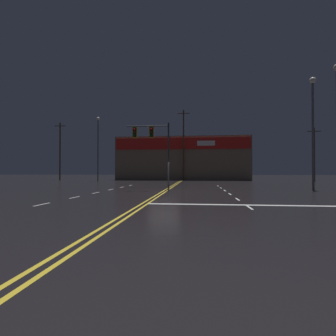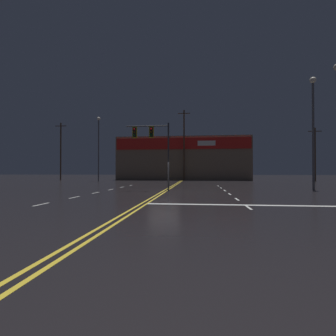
# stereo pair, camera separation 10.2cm
# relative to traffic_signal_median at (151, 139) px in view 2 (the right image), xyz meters

# --- Properties ---
(ground_plane) EXTENTS (200.00, 200.00, 0.00)m
(ground_plane) POSITION_rel_traffic_signal_median_xyz_m (1.20, -0.84, -4.47)
(ground_plane) COLOR black
(road_markings) EXTENTS (15.31, 60.00, 0.01)m
(road_markings) POSITION_rel_traffic_signal_median_xyz_m (2.20, -2.42, -4.47)
(road_markings) COLOR gold
(road_markings) RESTS_ON ground
(traffic_signal_median) EXTENTS (3.79, 0.36, 5.89)m
(traffic_signal_median) POSITION_rel_traffic_signal_median_xyz_m (0.00, 0.00, 0.00)
(traffic_signal_median) COLOR #38383D
(traffic_signal_median) RESTS_ON ground
(streetlight_median_approach) EXTENTS (0.56, 0.56, 10.22)m
(streetlight_median_approach) POSITION_rel_traffic_signal_median_xyz_m (14.36, 2.43, 1.98)
(streetlight_median_approach) COLOR #59595E
(streetlight_median_approach) RESTS_ON ground
(streetlight_far_left) EXTENTS (0.56, 0.56, 10.93)m
(streetlight_far_left) POSITION_rel_traffic_signal_median_xyz_m (-12.74, 20.39, 2.36)
(streetlight_far_left) COLOR #59595E
(streetlight_far_left) RESTS_ON ground
(building_backdrop) EXTENTS (25.16, 10.23, 8.21)m
(building_backdrop) POSITION_rel_traffic_signal_median_xyz_m (1.20, 30.44, -0.35)
(building_backdrop) COLOR #7A6651
(building_backdrop) RESTS_ON ground
(utility_pole_row) EXTENTS (48.22, 0.26, 12.77)m
(utility_pole_row) POSITION_rel_traffic_signal_median_xyz_m (0.02, 24.91, 1.30)
(utility_pole_row) COLOR #4C3828
(utility_pole_row) RESTS_ON ground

